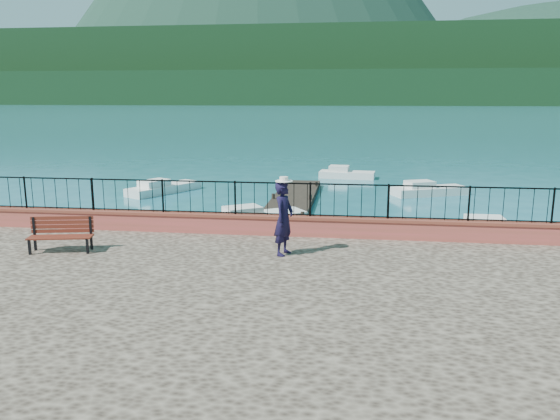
% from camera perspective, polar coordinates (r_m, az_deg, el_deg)
% --- Properties ---
extents(ground, '(2000.00, 2000.00, 0.00)m').
position_cam_1_polar(ground, '(12.78, 3.08, -12.13)').
color(ground, '#19596B').
rests_on(ground, ground).
extents(parapet, '(28.00, 0.46, 0.58)m').
position_cam_1_polar(parapet, '(15.81, 4.23, -1.71)').
color(parapet, '#C14645').
rests_on(parapet, promenade).
extents(railing, '(27.00, 0.05, 0.95)m').
position_cam_1_polar(railing, '(15.64, 4.27, 1.02)').
color(railing, black).
rests_on(railing, parapet).
extents(dock, '(2.00, 16.00, 0.30)m').
position_cam_1_polar(dock, '(24.35, 0.69, -0.07)').
color(dock, '#2D231C').
rests_on(dock, ground).
extents(far_forest, '(900.00, 60.00, 18.00)m').
position_cam_1_polar(far_forest, '(311.66, 7.70, 12.50)').
color(far_forest, black).
rests_on(far_forest, ground).
extents(foothills, '(900.00, 120.00, 44.00)m').
position_cam_1_polar(foothills, '(372.02, 7.79, 14.38)').
color(foothills, black).
rests_on(foothills, ground).
extents(park_bench, '(1.68, 0.84, 0.89)m').
position_cam_1_polar(park_bench, '(15.31, -21.89, -3.06)').
color(park_bench, black).
rests_on(park_bench, promenade).
extents(person, '(0.64, 0.79, 1.89)m').
position_cam_1_polar(person, '(13.80, 0.40, -0.89)').
color(person, black).
rests_on(person, promenade).
extents(hat, '(0.44, 0.44, 0.12)m').
position_cam_1_polar(hat, '(13.61, 0.41, 3.24)').
color(hat, white).
rests_on(hat, person).
extents(boat_0, '(4.16, 3.37, 0.80)m').
position_cam_1_polar(boat_0, '(22.47, -2.47, -0.45)').
color(boat_0, silver).
rests_on(boat_0, ground).
extents(boat_1, '(3.84, 1.30, 0.80)m').
position_cam_1_polar(boat_1, '(21.85, 22.04, -1.67)').
color(boat_1, white).
rests_on(boat_1, ground).
extents(boat_2, '(4.18, 2.77, 0.80)m').
position_cam_1_polar(boat_2, '(30.06, 15.36, 2.29)').
color(boat_2, silver).
rests_on(boat_2, ground).
extents(boat_3, '(3.28, 4.43, 0.80)m').
position_cam_1_polar(boat_3, '(30.35, -12.05, 2.54)').
color(boat_3, white).
rests_on(boat_3, ground).
extents(boat_4, '(3.60, 1.67, 0.80)m').
position_cam_1_polar(boat_4, '(35.26, 7.03, 3.99)').
color(boat_4, silver).
rests_on(boat_4, ground).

